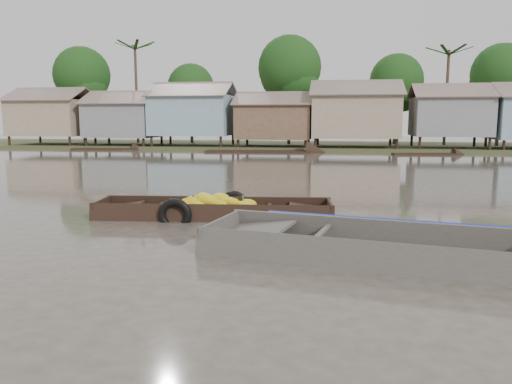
# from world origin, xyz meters

# --- Properties ---
(ground) EXTENTS (120.00, 120.00, 0.00)m
(ground) POSITION_xyz_m (0.00, 0.00, 0.00)
(ground) COLOR #453F35
(ground) RESTS_ON ground
(riverbank) EXTENTS (120.00, 12.47, 10.22)m
(riverbank) POSITION_xyz_m (3.03, 31.86, 3.07)
(riverbank) COLOR #384723
(riverbank) RESTS_ON ground
(banana_boat) EXTENTS (6.21, 2.05, 0.87)m
(banana_boat) POSITION_xyz_m (-2.07, 1.98, 0.19)
(banana_boat) COLOR black
(banana_boat) RESTS_ON ground
(viewer_boat) EXTENTS (8.34, 3.60, 0.65)m
(viewer_boat) POSITION_xyz_m (2.73, -1.30, 0.07)
(viewer_boat) COLOR #443F3A
(viewer_boat) RESTS_ON ground
(distant_boats) EXTENTS (47.10, 15.60, 1.38)m
(distant_boats) POSITION_xyz_m (12.29, 24.47, 0.22)
(distant_boats) COLOR black
(distant_boats) RESTS_ON ground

